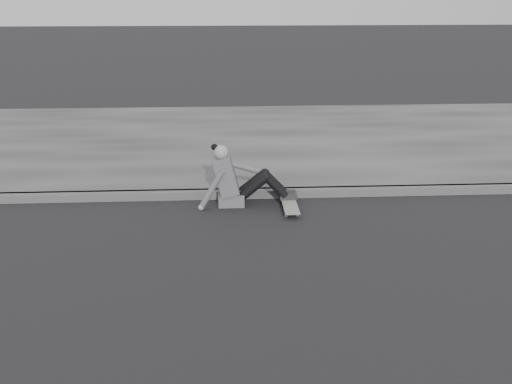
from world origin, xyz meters
TOP-DOWN VIEW (x-y plane):
  - ground at (0.00, 0.00)m, footprint 80.00×80.00m
  - curb at (0.00, 2.58)m, footprint 24.00×0.16m
  - sidewalk at (0.00, 5.60)m, footprint 24.00×6.00m
  - skateboard at (0.48, 2.08)m, footprint 0.20×0.78m
  - seated_woman at (-0.25, 2.32)m, footprint 1.38×0.46m

SIDE VIEW (x-z plane):
  - ground at x=0.00m, z-range 0.00..0.00m
  - curb at x=0.00m, z-range 0.00..0.12m
  - sidewalk at x=0.00m, z-range 0.00..0.12m
  - skateboard at x=0.48m, z-range 0.03..0.12m
  - seated_woman at x=-0.25m, z-range -0.08..0.80m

